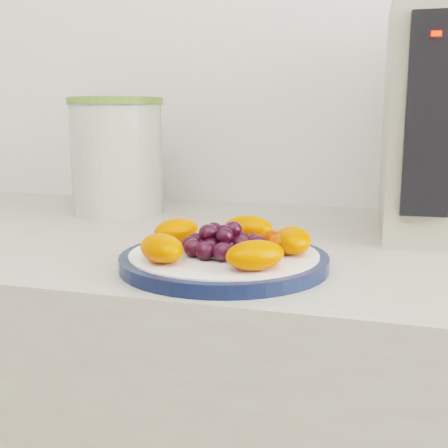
% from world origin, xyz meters
% --- Properties ---
extents(plate_rim, '(0.24, 0.24, 0.01)m').
position_xyz_m(plate_rim, '(-0.04, 1.03, 0.91)').
color(plate_rim, '#0D1839').
rests_on(plate_rim, counter).
extents(plate_face, '(0.21, 0.21, 0.02)m').
position_xyz_m(plate_face, '(-0.04, 1.03, 0.91)').
color(plate_face, white).
rests_on(plate_face, counter).
extents(canister, '(0.20, 0.20, 0.19)m').
position_xyz_m(canister, '(-0.32, 1.32, 0.99)').
color(canister, '#41571B').
rests_on(canister, counter).
extents(canister_lid, '(0.20, 0.20, 0.01)m').
position_xyz_m(canister_lid, '(-0.32, 1.32, 1.09)').
color(canister_lid, olive).
rests_on(canister_lid, canister).
extents(appliance_panel, '(0.06, 0.02, 0.24)m').
position_xyz_m(appliance_panel, '(0.18, 1.17, 1.07)').
color(appliance_panel, black).
rests_on(appliance_panel, appliance_body).
extents(appliance_led, '(0.01, 0.01, 0.01)m').
position_xyz_m(appliance_led, '(0.18, 1.16, 1.16)').
color(appliance_led, '#FF0C05').
rests_on(appliance_led, appliance_panel).
extents(fruit_plate, '(0.20, 0.19, 0.03)m').
position_xyz_m(fruit_plate, '(-0.03, 1.03, 0.93)').
color(fruit_plate, '#FC4100').
rests_on(fruit_plate, plate_face).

